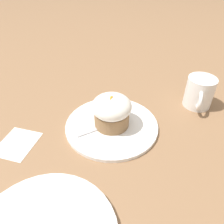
{
  "coord_description": "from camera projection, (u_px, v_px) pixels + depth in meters",
  "views": [
    {
      "loc": [
        0.44,
        0.14,
        0.41
      ],
      "look_at": [
        -0.0,
        0.0,
        0.05
      ],
      "focal_mm": 35.0,
      "sensor_mm": 36.0,
      "label": 1
    }
  ],
  "objects": [
    {
      "name": "ground_plane",
      "position": [
        112.0,
        127.0,
        0.61
      ],
      "size": [
        4.0,
        4.0,
        0.0
      ],
      "primitive_type": "plane",
      "color": "#846042"
    },
    {
      "name": "dessert_plate",
      "position": [
        112.0,
        125.0,
        0.61
      ],
      "size": [
        0.26,
        0.26,
        0.01
      ],
      "color": "white",
      "rests_on": "ground_plane"
    },
    {
      "name": "carrot_cake",
      "position": [
        112.0,
        110.0,
        0.58
      ],
      "size": [
        0.11,
        0.11,
        0.09
      ],
      "color": "olive",
      "rests_on": "dessert_plate"
    },
    {
      "name": "spoon",
      "position": [
        107.0,
        125.0,
        0.6
      ],
      "size": [
        0.1,
        0.1,
        0.01
      ],
      "color": "#B7B7BC",
      "rests_on": "dessert_plate"
    },
    {
      "name": "coffee_cup",
      "position": [
        199.0,
        92.0,
        0.67
      ],
      "size": [
        0.12,
        0.08,
        0.1
      ],
      "color": "white",
      "rests_on": "ground_plane"
    },
    {
      "name": "paper_napkin",
      "position": [
        17.0,
        144.0,
        0.56
      ],
      "size": [
        0.11,
        0.09,
        0.0
      ],
      "color": "white",
      "rests_on": "ground_plane"
    }
  ]
}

